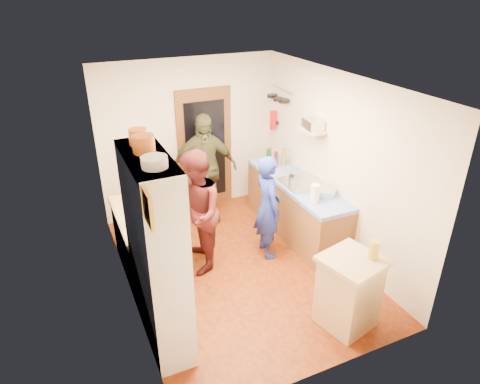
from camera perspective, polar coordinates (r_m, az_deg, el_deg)
floor at (r=6.16m, az=-0.12°, el=-10.04°), size 3.00×4.00×0.02m
ceiling at (r=5.06m, az=-0.15°, el=14.55°), size 3.00×4.00×0.02m
wall_back at (r=7.23m, az=-6.76°, el=7.27°), size 3.00×0.02×2.60m
wall_front at (r=3.99m, az=12.01°, el=-10.33°), size 3.00×0.02×2.60m
wall_left at (r=5.12m, az=-15.74°, el=-2.00°), size 0.02×4.00×2.60m
wall_right at (r=6.20m, az=12.70°, el=3.48°), size 0.02×4.00×2.60m
door_frame at (r=7.35m, az=-4.70°, el=5.62°), size 0.95×0.06×2.10m
door_glass at (r=7.32m, az=-4.61°, el=5.53°), size 0.70×0.02×1.70m
hutch_body at (r=4.57m, az=-11.04°, el=-8.10°), size 0.40×1.20×2.20m
hutch_top_shelf at (r=4.06m, az=-12.34°, el=4.56°), size 0.40×1.14×0.04m
plate_stack at (r=3.76m, az=-11.35°, el=3.94°), size 0.23×0.23×0.10m
orange_pot_a at (r=4.10m, az=-12.73°, el=6.27°), size 0.21×0.21×0.17m
orange_pot_b at (r=4.32m, az=-13.43°, el=7.18°), size 0.18×0.18×0.16m
left_counter_base at (r=5.98m, az=-12.57°, el=-6.94°), size 0.60×1.40×0.85m
left_counter_top at (r=5.75m, az=-13.00°, el=-3.19°), size 0.64×1.44×0.05m
toaster at (r=5.36m, az=-11.64°, el=-4.02°), size 0.24×0.16×0.17m
kettle at (r=5.49m, az=-13.11°, el=-3.28°), size 0.20×0.20×0.19m
orange_bowl at (r=5.80m, az=-12.47°, el=-2.08°), size 0.25×0.25×0.09m
chopping_board at (r=6.20m, az=-13.93°, el=-0.63°), size 0.35×0.29×0.02m
right_counter_base at (r=6.79m, az=7.39°, el=-2.24°), size 0.60×2.20×0.84m
right_counter_top at (r=6.59m, az=7.62°, el=1.20°), size 0.62×2.22×0.06m
hob at (r=6.48m, az=8.16°, el=1.21°), size 0.55×0.58×0.04m
pot_on_hob at (r=6.50m, az=7.37°, el=2.14°), size 0.19×0.19×0.13m
bottle_a at (r=6.96m, az=3.83°, el=4.52°), size 0.08×0.08×0.32m
bottle_b at (r=7.02m, az=4.82°, el=4.39°), size 0.07×0.07×0.26m
bottle_c at (r=7.05m, az=5.84°, el=4.65°), size 0.09×0.09×0.30m
paper_towel at (r=5.92m, az=9.95°, el=-0.24°), size 0.12×0.12×0.27m
mixing_bowl at (r=6.17m, az=11.28°, el=-0.04°), size 0.32×0.32×0.11m
island_base at (r=5.18m, az=14.23°, el=-12.99°), size 0.66×0.66×0.86m
island_top at (r=4.91m, az=14.82°, el=-8.87°), size 0.75×0.75×0.05m
cutting_board at (r=4.90m, az=14.01°, el=-8.75°), size 0.41×0.36×0.02m
oil_jar at (r=4.91m, az=17.41°, el=-7.35°), size 0.13×0.13×0.22m
pan_rail at (r=7.16m, az=5.65°, el=13.39°), size 0.02×0.65×0.02m
pan_hang_a at (r=7.01m, az=5.89°, el=12.01°), size 0.18×0.18×0.05m
pan_hang_b at (r=7.19m, az=5.07°, el=12.23°), size 0.16×0.16×0.05m
pan_hang_c at (r=7.35m, az=4.30°, el=12.67°), size 0.17×0.17×0.05m
wall_shelf at (r=6.33m, az=9.63°, el=8.10°), size 0.26×0.42×0.03m
radio at (r=6.30m, az=9.69°, el=8.88°), size 0.25×0.32×0.15m
ext_bracket at (r=7.47m, az=4.84°, el=9.20°), size 0.06×0.10×0.04m
fire_extinguisher at (r=7.43m, az=4.45°, el=9.51°), size 0.11×0.11×0.32m
picture_frame at (r=3.42m, az=-12.17°, el=-2.19°), size 0.03×0.25×0.30m
person_hob at (r=6.06m, az=4.05°, el=-2.05°), size 0.42×0.59×1.54m
person_left at (r=5.77m, az=-5.65°, el=-2.57°), size 0.83×0.97×1.73m
person_back at (r=6.92m, az=-4.72°, el=3.08°), size 1.14×0.65×1.84m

